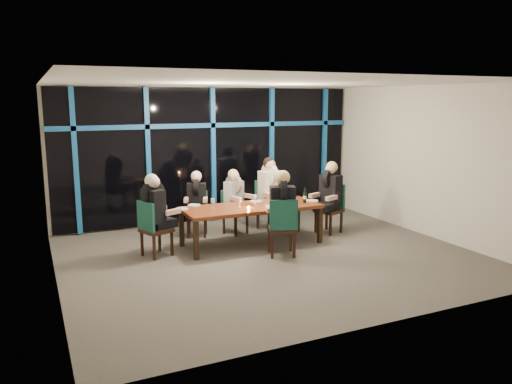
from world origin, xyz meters
The scene contains 29 objects.
room centered at (0.00, 0.00, 2.02)m, with size 7.04×7.00×3.02m.
window_wall centered at (0.01, 2.93, 1.55)m, with size 6.86×0.43×2.94m.
dining_table centered at (0.00, 0.80, 0.68)m, with size 2.60×1.00×0.75m.
chair_far_left centered at (-0.73, 1.87, 0.50)m, with size 0.55×0.55×0.90m.
chair_far_mid centered at (-0.02, 1.72, 0.51)m, with size 0.56×0.56×0.91m.
chair_far_right centered at (0.81, 1.77, 0.58)m, with size 0.58×0.58×1.04m.
chair_end_left centered at (-1.88, 0.83, 0.56)m, with size 0.60×0.60×1.00m.
chair_end_right centered at (1.88, 0.95, 0.56)m, with size 0.60×0.60×1.01m.
chair_near_mid centered at (0.19, -0.11, 0.58)m, with size 0.61×0.61×1.04m.
diner_far_left centered at (-0.76, 1.80, 0.86)m, with size 0.56×0.62×0.88m.
diner_far_mid centered at (0.02, 1.65, 0.87)m, with size 0.57×0.62×0.89m.
diner_far_right centered at (0.83, 1.68, 1.00)m, with size 0.58×0.70×1.02m.
diner_end_left centered at (-1.81, 0.86, 0.96)m, with size 0.69×0.61×0.97m.
diner_end_right centered at (1.80, 0.92, 0.96)m, with size 0.69×0.62×0.98m.
diner_near_mid centered at (0.22, -0.02, 0.99)m, with size 0.63×0.71×1.01m.
plate_far_left centered at (-0.97, 1.28, 0.76)m, with size 0.24×0.24×0.01m, color white.
plate_far_mid centered at (0.25, 1.14, 0.76)m, with size 0.24×0.24×0.01m, color white.
plate_far_right centered at (0.95, 1.13, 0.76)m, with size 0.24×0.24×0.01m, color white.
plate_end_left centered at (-1.28, 1.07, 0.76)m, with size 0.24×0.24×0.01m, color white.
plate_end_right centered at (1.27, 0.71, 0.76)m, with size 0.24×0.24×0.01m, color white.
plate_near_mid centered at (0.40, 0.51, 0.76)m, with size 0.24×0.24×0.01m, color white.
wine_bottle centered at (1.05, 0.63, 0.87)m, with size 0.07×0.07×0.30m.
water_pitcher centered at (0.77, 0.69, 0.85)m, with size 0.12×0.11×0.20m.
tea_light centered at (-0.13, 0.64, 0.77)m, with size 0.06×0.06×0.03m, color #FFA54C.
wine_glass_a centered at (-0.25, 0.79, 0.88)m, with size 0.07×0.07×0.17m.
wine_glass_b centered at (0.14, 0.93, 0.88)m, with size 0.07×0.07×0.18m.
wine_glass_c centered at (0.54, 0.83, 0.89)m, with size 0.07×0.07×0.19m.
wine_glass_d centered at (-0.74, 0.89, 0.88)m, with size 0.07×0.07×0.19m.
wine_glass_e centered at (0.80, 1.00, 0.87)m, with size 0.06×0.06×0.16m.
Camera 1 is at (-3.75, -7.56, 2.72)m, focal length 35.00 mm.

